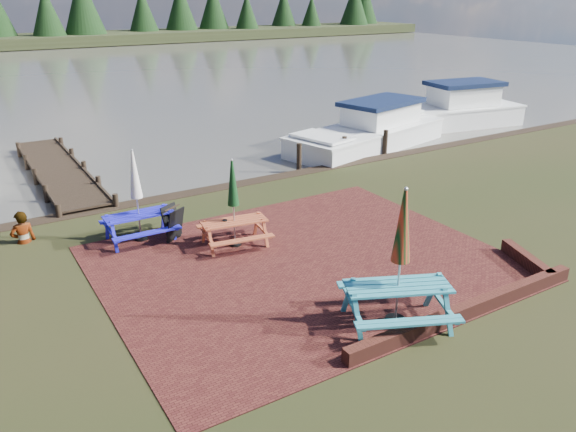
{
  "coord_description": "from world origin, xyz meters",
  "views": [
    {
      "loc": [
        -6.43,
        -8.82,
        5.9
      ],
      "look_at": [
        -0.06,
        1.61,
        1.0
      ],
      "focal_mm": 35.0,
      "sensor_mm": 36.0,
      "label": 1
    }
  ],
  "objects_px": {
    "picnic_table_teal": "(399,279)",
    "boat_near": "(370,133)",
    "chalkboard": "(173,223)",
    "jetty": "(59,171)",
    "person": "(19,212)",
    "picnic_table_red": "(234,217)",
    "boat_far": "(450,112)",
    "picnic_table_blue": "(138,210)"
  },
  "relations": [
    {
      "from": "jetty",
      "to": "boat_near",
      "type": "bearing_deg",
      "value": -10.56
    },
    {
      "from": "boat_near",
      "to": "jetty",
      "type": "bearing_deg",
      "value": 65.43
    },
    {
      "from": "picnic_table_red",
      "to": "chalkboard",
      "type": "relative_size",
      "value": 2.55
    },
    {
      "from": "picnic_table_blue",
      "to": "person",
      "type": "relative_size",
      "value": 1.42
    },
    {
      "from": "boat_near",
      "to": "chalkboard",
      "type": "bearing_deg",
      "value": 101.98
    },
    {
      "from": "picnic_table_red",
      "to": "jetty",
      "type": "bearing_deg",
      "value": 115.39
    },
    {
      "from": "boat_near",
      "to": "boat_far",
      "type": "xyz_separation_m",
      "value": [
        5.85,
        1.11,
        0.07
      ]
    },
    {
      "from": "picnic_table_teal",
      "to": "person",
      "type": "relative_size",
      "value": 1.64
    },
    {
      "from": "jetty",
      "to": "picnic_table_teal",
      "type": "bearing_deg",
      "value": -74.81
    },
    {
      "from": "picnic_table_red",
      "to": "picnic_table_blue",
      "type": "xyz_separation_m",
      "value": [
        -1.89,
        1.56,
        0.05
      ]
    },
    {
      "from": "picnic_table_teal",
      "to": "chalkboard",
      "type": "xyz_separation_m",
      "value": [
        -2.19,
        5.94,
        -0.5
      ]
    },
    {
      "from": "picnic_table_teal",
      "to": "boat_near",
      "type": "relative_size",
      "value": 0.34
    },
    {
      "from": "picnic_table_blue",
      "to": "boat_near",
      "type": "xyz_separation_m",
      "value": [
        11.3,
        4.74,
        -0.41
      ]
    },
    {
      "from": "jetty",
      "to": "boat_near",
      "type": "relative_size",
      "value": 1.12
    },
    {
      "from": "picnic_table_red",
      "to": "boat_near",
      "type": "distance_m",
      "value": 11.33
    },
    {
      "from": "chalkboard",
      "to": "boat_near",
      "type": "distance_m",
      "value": 11.74
    },
    {
      "from": "picnic_table_red",
      "to": "chalkboard",
      "type": "bearing_deg",
      "value": 143.35
    },
    {
      "from": "picnic_table_teal",
      "to": "jetty",
      "type": "bearing_deg",
      "value": 129.45
    },
    {
      "from": "jetty",
      "to": "person",
      "type": "relative_size",
      "value": 5.49
    },
    {
      "from": "picnic_table_red",
      "to": "picnic_table_blue",
      "type": "distance_m",
      "value": 2.45
    },
    {
      "from": "boat_near",
      "to": "boat_far",
      "type": "distance_m",
      "value": 5.96
    },
    {
      "from": "boat_far",
      "to": "picnic_table_blue",
      "type": "bearing_deg",
      "value": 117.93
    },
    {
      "from": "picnic_table_blue",
      "to": "jetty",
      "type": "distance_m",
      "value": 7.05
    },
    {
      "from": "person",
      "to": "picnic_table_blue",
      "type": "bearing_deg",
      "value": 146.58
    },
    {
      "from": "picnic_table_red",
      "to": "jetty",
      "type": "height_order",
      "value": "picnic_table_red"
    },
    {
      "from": "picnic_table_red",
      "to": "chalkboard",
      "type": "distance_m",
      "value": 1.66
    },
    {
      "from": "picnic_table_blue",
      "to": "boat_near",
      "type": "relative_size",
      "value": 0.29
    },
    {
      "from": "picnic_table_teal",
      "to": "chalkboard",
      "type": "relative_size",
      "value": 3.13
    },
    {
      "from": "picnic_table_teal",
      "to": "picnic_table_red",
      "type": "bearing_deg",
      "value": 126.51
    },
    {
      "from": "boat_near",
      "to": "boat_far",
      "type": "height_order",
      "value": "boat_far"
    },
    {
      "from": "picnic_table_teal",
      "to": "boat_far",
      "type": "xyz_separation_m",
      "value": [
        14.22,
        12.19,
        -0.47
      ]
    },
    {
      "from": "chalkboard",
      "to": "person",
      "type": "bearing_deg",
      "value": 122.51
    },
    {
      "from": "boat_near",
      "to": "picnic_table_red",
      "type": "bearing_deg",
      "value": 109.82
    },
    {
      "from": "picnic_table_blue",
      "to": "picnic_table_red",
      "type": "bearing_deg",
      "value": -38.85
    },
    {
      "from": "jetty",
      "to": "boat_far",
      "type": "xyz_separation_m",
      "value": [
        17.83,
        -1.12,
        0.37
      ]
    },
    {
      "from": "chalkboard",
      "to": "jetty",
      "type": "height_order",
      "value": "chalkboard"
    },
    {
      "from": "picnic_table_red",
      "to": "chalkboard",
      "type": "xyz_separation_m",
      "value": [
        -1.15,
        1.16,
        -0.33
      ]
    },
    {
      "from": "picnic_table_red",
      "to": "boat_near",
      "type": "height_order",
      "value": "picnic_table_red"
    },
    {
      "from": "chalkboard",
      "to": "jetty",
      "type": "distance_m",
      "value": 7.52
    },
    {
      "from": "chalkboard",
      "to": "boat_near",
      "type": "bearing_deg",
      "value": -3.34
    },
    {
      "from": "boat_far",
      "to": "person",
      "type": "relative_size",
      "value": 4.66
    },
    {
      "from": "picnic_table_teal",
      "to": "chalkboard",
      "type": "distance_m",
      "value": 6.35
    }
  ]
}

